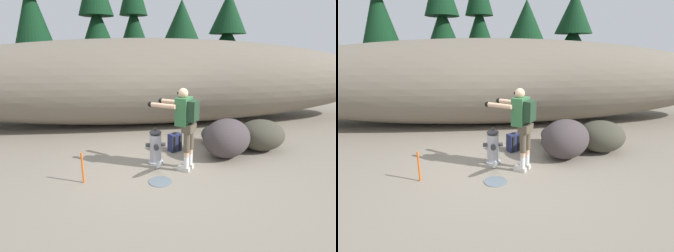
# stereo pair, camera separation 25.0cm
# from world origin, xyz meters

# --- Properties ---
(ground_plane) EXTENTS (56.00, 56.00, 0.04)m
(ground_plane) POSITION_xyz_m (0.00, 0.00, -0.02)
(ground_plane) COLOR gray
(dirt_embankment) EXTENTS (16.83, 3.20, 2.77)m
(dirt_embankment) POSITION_xyz_m (0.00, 3.74, 1.38)
(dirt_embankment) COLOR #756B5B
(dirt_embankment) RESTS_ON ground_plane
(fire_hydrant) EXTENTS (0.43, 0.39, 0.80)m
(fire_hydrant) POSITION_xyz_m (-0.19, 0.28, 0.37)
(fire_hydrant) COLOR #B2B2B7
(fire_hydrant) RESTS_ON ground_plane
(hydrant_water_jet) EXTENTS (0.44, 0.98, 0.56)m
(hydrant_water_jet) POSITION_xyz_m (-0.19, -0.33, 0.15)
(hydrant_water_jet) COLOR silver
(hydrant_water_jet) RESTS_ON ground_plane
(utility_worker) EXTENTS (1.01, 0.88, 1.70)m
(utility_worker) POSITION_xyz_m (0.37, -0.11, 1.08)
(utility_worker) COLOR beige
(utility_worker) RESTS_ON ground_plane
(spare_backpack) EXTENTS (0.36, 0.36, 0.47)m
(spare_backpack) POSITION_xyz_m (0.35, 0.95, 0.22)
(spare_backpack) COLOR #23284C
(spare_backpack) RESTS_ON ground_plane
(boulder_large) EXTENTS (1.16, 1.00, 0.76)m
(boulder_large) POSITION_xyz_m (2.48, 0.74, 0.38)
(boulder_large) COLOR #413F33
(boulder_large) RESTS_ON ground_plane
(boulder_mid) EXTENTS (1.57, 1.52, 0.90)m
(boulder_mid) POSITION_xyz_m (1.49, 0.43, 0.45)
(boulder_mid) COLOR #42393B
(boulder_mid) RESTS_ON ground_plane
(boulder_small) EXTENTS (1.02, 1.03, 0.50)m
(boulder_small) POSITION_xyz_m (1.49, 1.27, 0.25)
(boulder_small) COLOR #353932
(boulder_small) RESTS_ON ground_plane
(boulder_outlier) EXTENTS (0.66, 0.59, 0.38)m
(boulder_outlier) POSITION_xyz_m (2.00, 1.36, 0.19)
(boulder_outlier) COLOR #3B3A38
(boulder_outlier) RESTS_ON ground_plane
(pine_tree_far_left) EXTENTS (2.15, 2.15, 7.62)m
(pine_tree_far_left) POSITION_xyz_m (-4.68, 7.66, 4.10)
(pine_tree_far_left) COLOR #47331E
(pine_tree_far_left) RESTS_ON ground_plane
(pine_tree_left) EXTENTS (2.52, 2.52, 6.58)m
(pine_tree_left) POSITION_xyz_m (-2.13, 8.84, 3.49)
(pine_tree_left) COLOR #47331E
(pine_tree_left) RESTS_ON ground_plane
(pine_tree_center) EXTENTS (2.32, 2.32, 6.84)m
(pine_tree_center) POSITION_xyz_m (-0.34, 10.32, 3.69)
(pine_tree_center) COLOR #47331E
(pine_tree_center) RESTS_ON ground_plane
(pine_tree_right) EXTENTS (2.54, 2.54, 4.59)m
(pine_tree_right) POSITION_xyz_m (1.79, 7.75, 2.51)
(pine_tree_right) COLOR #47331E
(pine_tree_right) RESTS_ON ground_plane
(pine_tree_far_right) EXTENTS (2.95, 2.95, 5.26)m
(pine_tree_far_right) POSITION_xyz_m (4.43, 8.95, 2.82)
(pine_tree_far_right) COLOR #47331E
(pine_tree_far_right) RESTS_ON ground_plane
(survey_stake) EXTENTS (0.04, 0.04, 0.60)m
(survey_stake) POSITION_xyz_m (-1.62, -0.44, 0.30)
(survey_stake) COLOR #E55914
(survey_stake) RESTS_ON ground_plane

